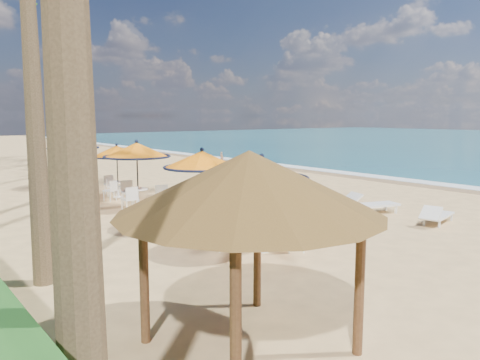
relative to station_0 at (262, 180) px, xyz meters
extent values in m
plane|color=tan|center=(5.27, -0.39, -1.82)|extent=(160.00, 160.00, 0.00)
cube|color=white|center=(14.57, 9.61, -1.82)|extent=(1.20, 140.00, 0.04)
cube|color=olive|center=(13.67, 9.61, -1.82)|extent=(1.40, 140.00, 0.02)
cylinder|color=black|center=(-0.04, -0.03, -0.63)|extent=(0.05, 0.05, 2.38)
cone|color=orange|center=(-0.04, -0.03, 0.31)|extent=(2.38, 2.38, 0.52)
torus|color=black|center=(-0.04, -0.03, 0.07)|extent=(2.38, 2.38, 0.07)
sphere|color=black|center=(-0.04, -0.03, 0.61)|extent=(0.12, 0.12, 0.12)
cylinder|color=white|center=(-0.04, -0.03, -1.11)|extent=(0.72, 0.72, 0.04)
cylinder|color=white|center=(-0.04, -0.03, -1.45)|extent=(0.08, 0.08, 0.72)
cylinder|color=black|center=(0.20, 2.98, -0.63)|extent=(0.05, 0.05, 2.36)
cone|color=orange|center=(0.20, 2.98, 0.29)|extent=(2.36, 2.36, 0.51)
torus|color=black|center=(0.20, 2.98, 0.05)|extent=(2.36, 2.36, 0.07)
sphere|color=black|center=(0.20, 2.98, 0.59)|extent=(0.12, 0.12, 0.12)
cylinder|color=white|center=(0.20, 2.98, -1.12)|extent=(0.72, 0.72, 0.04)
cylinder|color=white|center=(0.20, 2.98, -1.46)|extent=(0.08, 0.08, 0.72)
cylinder|color=black|center=(0.00, 6.95, -0.59)|extent=(0.05, 0.05, 2.45)
cone|color=orange|center=(0.00, 6.95, 0.36)|extent=(2.45, 2.45, 0.53)
torus|color=black|center=(0.00, 6.95, 0.12)|extent=(2.45, 2.45, 0.07)
sphere|color=black|center=(0.00, 6.95, 0.67)|extent=(0.13, 0.13, 0.13)
cylinder|color=white|center=(0.00, 6.95, -1.09)|extent=(0.74, 0.74, 0.04)
cylinder|color=white|center=(0.00, 6.95, -1.44)|extent=(0.09, 0.09, 0.74)
cylinder|color=black|center=(0.41, 9.66, -0.72)|extent=(0.05, 0.05, 2.19)
cone|color=orange|center=(0.41, 9.66, 0.13)|extent=(2.19, 2.19, 0.48)
torus|color=black|center=(0.41, 9.66, -0.09)|extent=(2.19, 2.19, 0.07)
sphere|color=black|center=(0.41, 9.66, 0.41)|extent=(0.11, 0.11, 0.11)
cylinder|color=white|center=(0.41, 9.66, -1.17)|extent=(0.67, 0.67, 0.04)
cylinder|color=white|center=(0.41, 9.66, -1.48)|extent=(0.08, 0.08, 0.67)
cylinder|color=black|center=(-0.04, 13.61, -0.62)|extent=(0.05, 0.05, 2.40)
cone|color=orange|center=(-0.04, 13.61, 0.32)|extent=(2.40, 2.40, 0.52)
torus|color=black|center=(-0.04, 13.61, 0.08)|extent=(2.40, 2.40, 0.07)
sphere|color=black|center=(-0.04, 13.61, 0.63)|extent=(0.13, 0.13, 0.13)
cylinder|color=white|center=(-0.04, 13.61, -1.11)|extent=(0.73, 0.73, 0.04)
cylinder|color=white|center=(-0.04, 13.61, -1.45)|extent=(0.08, 0.08, 0.73)
cube|color=white|center=(6.41, -1.23, -1.56)|extent=(1.64, 0.88, 0.06)
cube|color=white|center=(5.65, -1.39, -1.36)|extent=(0.63, 0.66, 0.39)
cube|color=white|center=(6.41, -1.23, -1.71)|extent=(0.05, 0.05, 0.22)
cube|color=white|center=(6.03, 0.98, -1.51)|extent=(2.00, 1.23, 0.08)
cube|color=white|center=(5.13, 1.27, -1.26)|extent=(0.81, 0.85, 0.47)
cube|color=white|center=(6.03, 0.98, -1.68)|extent=(0.07, 0.07, 0.27)
cube|color=white|center=(5.53, 3.78, -1.57)|extent=(1.57, 0.79, 0.06)
cube|color=white|center=(4.80, 3.66, -1.38)|extent=(0.58, 0.62, 0.37)
cube|color=white|center=(5.53, 3.78, -1.71)|extent=(0.05, 0.05, 0.21)
cylinder|color=brown|center=(-2.37, -2.60, -0.75)|extent=(0.14, 0.14, 2.12)
cylinder|color=brown|center=(-4.60, -2.60, -0.75)|extent=(0.14, 0.14, 2.12)
cylinder|color=brown|center=(-2.37, -4.83, -0.75)|extent=(0.14, 0.14, 2.12)
cylinder|color=brown|center=(-4.60, -4.83, -0.75)|extent=(0.14, 0.14, 2.12)
cone|color=brown|center=(-3.48, -3.71, 0.66)|extent=(3.84, 3.84, 0.91)
cone|color=brown|center=(-5.06, 0.99, 2.34)|extent=(0.44, 0.44, 8.32)
imported|color=#885B45|center=(12.49, 18.78, -1.39)|extent=(0.24, 0.34, 0.85)
camera|label=1|loc=(-7.64, -8.74, 1.59)|focal=35.00mm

